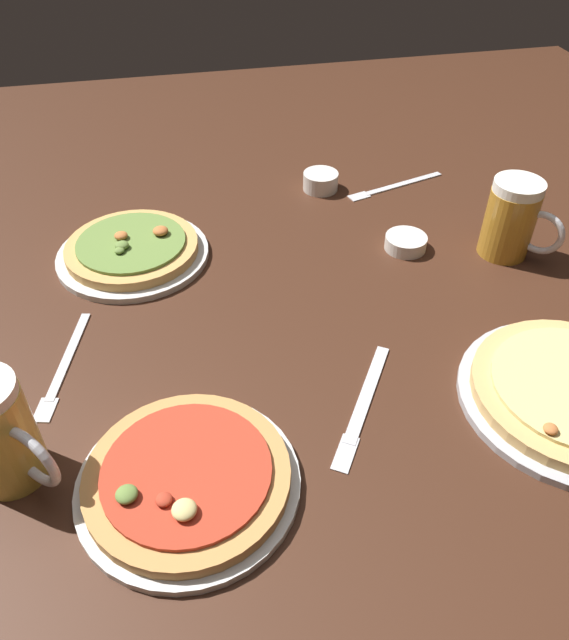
# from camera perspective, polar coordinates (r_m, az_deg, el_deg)

# --- Properties ---
(ground_plane) EXTENTS (2.40, 2.40, 0.03)m
(ground_plane) POSITION_cam_1_polar(r_m,az_deg,el_deg) (0.99, 0.00, -1.53)
(ground_plane) COLOR #3D2114
(pizza_plate_near) EXTENTS (0.28, 0.28, 0.05)m
(pizza_plate_near) POSITION_cam_1_polar(r_m,az_deg,el_deg) (0.78, -9.02, -14.42)
(pizza_plate_near) COLOR silver
(pizza_plate_near) RESTS_ON ground_plane
(pizza_plate_far) EXTENTS (0.28, 0.28, 0.05)m
(pizza_plate_far) POSITION_cam_1_polar(r_m,az_deg,el_deg) (1.16, -13.98, 6.36)
(pizza_plate_far) COLOR silver
(pizza_plate_far) RESTS_ON ground_plane
(beer_mug_dark) EXTENTS (0.12, 0.12, 0.15)m
(beer_mug_dark) POSITION_cam_1_polar(r_m,az_deg,el_deg) (1.18, 20.46, 8.78)
(beer_mug_dark) COLOR #B27A23
(beer_mug_dark) RESTS_ON ground_plane
(ramekin_sauce) EXTENTS (0.08, 0.08, 0.03)m
(ramekin_sauce) POSITION_cam_1_polar(r_m,az_deg,el_deg) (1.17, 11.23, 7.10)
(ramekin_sauce) COLOR silver
(ramekin_sauce) RESTS_ON ground_plane
(ramekin_butter) EXTENTS (0.07, 0.07, 0.04)m
(ramekin_butter) POSITION_cam_1_polar(r_m,az_deg,el_deg) (1.34, 3.39, 12.79)
(ramekin_butter) COLOR silver
(ramekin_butter) RESTS_ON ground_plane
(fork_left) EXTENTS (0.23, 0.08, 0.01)m
(fork_left) POSITION_cam_1_polar(r_m,az_deg,el_deg) (1.38, 10.17, 12.21)
(fork_left) COLOR silver
(fork_left) RESTS_ON ground_plane
(knife_right) EXTENTS (0.15, 0.21, 0.01)m
(knife_right) POSITION_cam_1_polar(r_m,az_deg,el_deg) (0.87, 7.32, -7.78)
(knife_right) COLOR silver
(knife_right) RESTS_ON ground_plane
(fork_spare) EXTENTS (0.07, 0.22, 0.01)m
(fork_spare) POSITION_cam_1_polar(r_m,az_deg,el_deg) (0.97, -19.89, -4.02)
(fork_spare) COLOR silver
(fork_spare) RESTS_ON ground_plane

